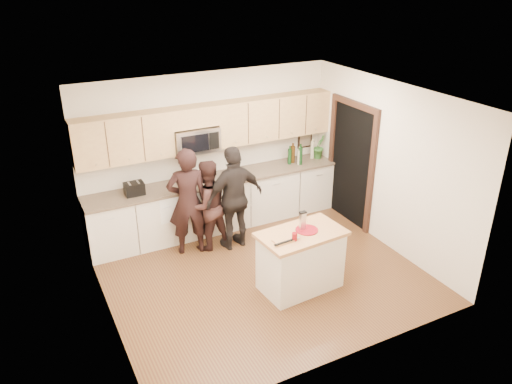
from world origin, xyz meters
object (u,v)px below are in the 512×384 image
woman_left (188,202)px  woman_right (235,198)px  island (301,260)px  woman_center (207,205)px  toaster (134,189)px

woman_left → woman_right: woman_left is taller
island → woman_center: bearing=109.5°
woman_center → toaster: bearing=-37.1°
island → woman_center: size_ratio=0.82×
woman_right → woman_left: bearing=-20.5°
island → toaster: (-1.75, 2.21, 0.58)m
island → woman_left: size_ratio=0.70×
toaster → woman_right: 1.60m
toaster → woman_left: (0.69, -0.54, -0.15)m
toaster → woman_center: woman_center is taller
island → woman_center: woman_center is taller
woman_center → woman_right: (0.41, -0.18, 0.11)m
toaster → woman_left: bearing=-38.0°
toaster → woman_center: 1.18m
woman_center → woman_right: 0.46m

